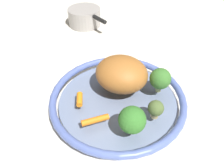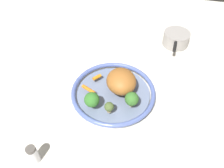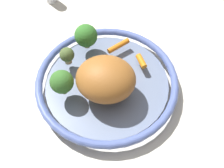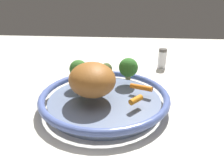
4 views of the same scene
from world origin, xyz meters
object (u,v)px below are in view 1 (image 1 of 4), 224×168
(baby_carrot_left, at_px, (95,120))
(broccoli_floret_small, at_px, (132,120))
(baby_carrot_near_rim, at_px, (80,99))
(roast_chicken_piece, at_px, (121,74))
(serving_bowl, at_px, (118,100))
(broccoli_floret_mid, at_px, (160,79))
(broccoli_floret_large, at_px, (156,109))
(saucepan, at_px, (85,17))

(baby_carrot_left, distance_m, broccoli_floret_small, 0.09)
(baby_carrot_near_rim, xyz_separation_m, baby_carrot_left, (-0.02, -0.08, -0.00))
(roast_chicken_piece, xyz_separation_m, broccoli_floret_small, (-0.09, -0.12, -0.00))
(serving_bowl, height_order, broccoli_floret_mid, broccoli_floret_mid)
(broccoli_floret_small, bearing_deg, broccoli_floret_mid, 13.51)
(roast_chicken_piece, xyz_separation_m, broccoli_floret_large, (-0.02, -0.13, -0.02))
(broccoli_floret_small, distance_m, saucepan, 0.62)
(broccoli_floret_large, bearing_deg, roast_chicken_piece, 80.39)
(broccoli_floret_small, bearing_deg, roast_chicken_piece, 51.84)
(serving_bowl, height_order, broccoli_floret_large, broccoli_floret_large)
(baby_carrot_near_rim, height_order, broccoli_floret_mid, broccoli_floret_mid)
(broccoli_floret_large, relative_size, saucepan, 0.23)
(baby_carrot_left, relative_size, saucepan, 0.31)
(baby_carrot_left, bearing_deg, broccoli_floret_small, -62.74)
(broccoli_floret_mid, bearing_deg, baby_carrot_left, 168.12)
(roast_chicken_piece, bearing_deg, baby_carrot_left, -162.22)
(saucepan, bearing_deg, baby_carrot_near_rim, -130.87)
(broccoli_floret_small, bearing_deg, broccoli_floret_large, -8.47)
(broccoli_floret_mid, height_order, broccoli_floret_small, same)
(broccoli_floret_small, height_order, saucepan, broccoli_floret_small)
(broccoli_floret_large, height_order, saucepan, broccoli_floret_large)
(broccoli_floret_small, bearing_deg, saucepan, 60.01)
(baby_carrot_left, distance_m, broccoli_floret_large, 0.14)
(serving_bowl, relative_size, saucepan, 1.71)
(broccoli_floret_small, bearing_deg, baby_carrot_left, 117.26)
(saucepan, bearing_deg, broccoli_floret_large, -113.61)
(roast_chicken_piece, distance_m, saucepan, 0.47)
(broccoli_floret_mid, distance_m, broccoli_floret_small, 0.15)
(broccoli_floret_mid, relative_size, broccoli_floret_small, 1.00)
(roast_chicken_piece, xyz_separation_m, broccoli_floret_mid, (0.06, -0.08, -0.00))
(baby_carrot_left, distance_m, broccoli_floret_mid, 0.19)
(roast_chicken_piece, bearing_deg, broccoli_floret_mid, -55.10)
(roast_chicken_piece, distance_m, broccoli_floret_small, 0.15)
(roast_chicken_piece, relative_size, baby_carrot_left, 2.13)
(baby_carrot_near_rim, height_order, saucepan, saucepan)
(broccoli_floret_small, relative_size, saucepan, 0.33)
(serving_bowl, relative_size, broccoli_floret_mid, 5.16)
(roast_chicken_piece, xyz_separation_m, saucepan, (0.22, 0.42, -0.05))
(baby_carrot_near_rim, distance_m, saucepan, 0.51)
(broccoli_floret_mid, distance_m, broccoli_floret_large, 0.09)
(broccoli_floret_large, bearing_deg, broccoli_floret_mid, 30.54)
(roast_chicken_piece, distance_m, broccoli_floret_mid, 0.10)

